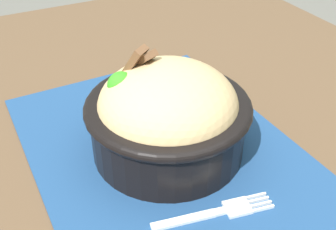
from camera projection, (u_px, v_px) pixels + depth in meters
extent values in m
cube|color=#4C3826|center=(153.00, 159.00, 0.52)|extent=(1.05, 0.96, 0.03)
cylinder|color=#412F20|center=(217.00, 117.00, 1.23)|extent=(0.04, 0.04, 0.72)
cube|color=navy|center=(175.00, 165.00, 0.48)|extent=(0.47, 0.31, 0.00)
cylinder|color=black|center=(168.00, 126.00, 0.48)|extent=(0.18, 0.18, 0.07)
torus|color=black|center=(168.00, 106.00, 0.47)|extent=(0.19, 0.19, 0.01)
ellipsoid|color=tan|center=(168.00, 105.00, 0.47)|extent=(0.20, 0.20, 0.09)
sphere|color=#2D831B|center=(122.00, 86.00, 0.45)|extent=(0.03, 0.03, 0.03)
cylinder|color=orange|center=(185.00, 107.00, 0.43)|extent=(0.01, 0.03, 0.01)
cube|color=brown|center=(137.00, 64.00, 0.47)|extent=(0.05, 0.04, 0.04)
cube|color=brown|center=(131.00, 67.00, 0.46)|extent=(0.04, 0.04, 0.06)
cube|color=silver|center=(183.00, 220.00, 0.41)|extent=(0.02, 0.07, 0.00)
cube|color=silver|center=(220.00, 211.00, 0.42)|extent=(0.01, 0.01, 0.00)
cube|color=silver|center=(237.00, 207.00, 0.42)|extent=(0.03, 0.03, 0.00)
cube|color=silver|center=(263.00, 209.00, 0.42)|extent=(0.01, 0.02, 0.00)
cube|color=silver|center=(261.00, 204.00, 0.43)|extent=(0.01, 0.02, 0.00)
cube|color=silver|center=(258.00, 200.00, 0.43)|extent=(0.01, 0.02, 0.00)
cube|color=silver|center=(255.00, 196.00, 0.44)|extent=(0.01, 0.02, 0.00)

